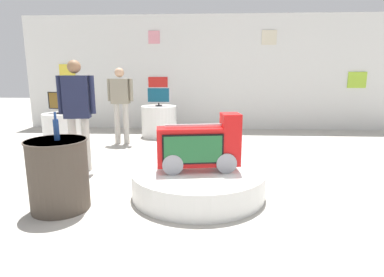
# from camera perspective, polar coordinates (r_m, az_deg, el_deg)

# --- Properties ---
(ground_plane) EXTENTS (30.00, 30.00, 0.00)m
(ground_plane) POSITION_cam_1_polar(r_m,az_deg,el_deg) (4.22, 3.47, -9.52)
(ground_plane) COLOR #B2ADA3
(back_wall_display) EXTENTS (10.21, 0.13, 3.03)m
(back_wall_display) POSITION_cam_1_polar(r_m,az_deg,el_deg) (8.74, 3.49, 11.69)
(back_wall_display) COLOR silver
(back_wall_display) RESTS_ON ground
(main_display_pedestal) EXTENTS (1.68, 1.68, 0.32)m
(main_display_pedestal) POSITION_cam_1_polar(r_m,az_deg,el_deg) (4.07, 1.14, -7.93)
(main_display_pedestal) COLOR silver
(main_display_pedestal) RESTS_ON ground
(novelty_firetruck_tv) EXTENTS (1.06, 0.48, 0.72)m
(novelty_firetruck_tv) POSITION_cam_1_polar(r_m,az_deg,el_deg) (3.94, 1.44, -1.74)
(novelty_firetruck_tv) COLOR gray
(novelty_firetruck_tv) RESTS_ON main_display_pedestal
(display_pedestal_left_rear) EXTENTS (0.73, 0.73, 0.74)m
(display_pedestal_left_rear) POSITION_cam_1_polar(r_m,az_deg,el_deg) (6.88, -22.35, 1.16)
(display_pedestal_left_rear) COLOR silver
(display_pedestal_left_rear) RESTS_ON ground
(tv_on_left_rear) EXTENTS (0.54, 0.20, 0.42)m
(tv_on_left_rear) POSITION_cam_1_polar(r_m,az_deg,el_deg) (6.80, -22.76, 6.19)
(tv_on_left_rear) COLOR black
(tv_on_left_rear) RESTS_ON display_pedestal_left_rear
(display_pedestal_center_rear) EXTENTS (0.86, 0.86, 0.74)m
(display_pedestal_center_rear) POSITION_cam_1_polar(r_m,az_deg,el_deg) (7.80, -5.95, 3.15)
(display_pedestal_center_rear) COLOR silver
(display_pedestal_center_rear) RESTS_ON ground
(tv_on_center_rear) EXTENTS (0.56, 0.17, 0.45)m
(tv_on_center_rear) POSITION_cam_1_polar(r_m,az_deg,el_deg) (7.73, -6.05, 7.68)
(tv_on_center_rear) COLOR black
(tv_on_center_rear) RESTS_ON display_pedestal_center_rear
(side_table_round) EXTENTS (0.67, 0.67, 0.81)m
(side_table_round) POSITION_cam_1_polar(r_m,az_deg,el_deg) (3.88, -22.91, -5.96)
(side_table_round) COLOR #4C4238
(side_table_round) RESTS_ON ground
(bottle_on_side_table) EXTENTS (0.06, 0.06, 0.31)m
(bottle_on_side_table) POSITION_cam_1_polar(r_m,az_deg,el_deg) (3.74, -23.30, 1.61)
(bottle_on_side_table) COLOR navy
(bottle_on_side_table) RESTS_ON side_table_round
(shopper_browsing_near_truck) EXTENTS (0.55, 0.26, 1.72)m
(shopper_browsing_near_truck) POSITION_cam_1_polar(r_m,az_deg,el_deg) (5.20, -20.02, 5.29)
(shopper_browsing_near_truck) COLOR #B2ADA3
(shopper_browsing_near_truck) RESTS_ON ground
(shopper_browsing_rear) EXTENTS (0.56, 0.21, 1.64)m
(shopper_browsing_rear) POSITION_cam_1_polar(r_m,az_deg,el_deg) (7.00, -12.76, 6.82)
(shopper_browsing_rear) COLOR #B2ADA3
(shopper_browsing_rear) RESTS_ON ground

